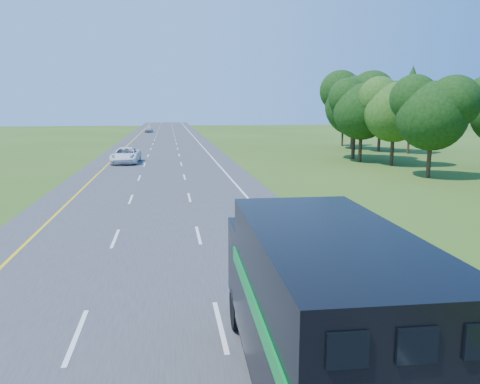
{
  "coord_description": "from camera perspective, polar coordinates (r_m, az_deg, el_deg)",
  "views": [
    {
      "loc": [
        0.6,
        -0.47,
        5.74
      ],
      "look_at": [
        3.87,
        20.9,
        1.8
      ],
      "focal_mm": 35.0,
      "sensor_mm": 36.0,
      "label": 1
    }
  ],
  "objects": [
    {
      "name": "white_suv",
      "position": [
        49.7,
        -13.75,
        4.37
      ],
      "size": [
        2.89,
        5.86,
        1.6
      ],
      "primitive_type": "imported",
      "rotation": [
        0.0,
        0.0,
        -0.04
      ],
      "color": "white",
      "rests_on": "road"
    },
    {
      "name": "horse_truck",
      "position": [
        9.16,
        9.32,
        -13.95
      ],
      "size": [
        2.82,
        8.33,
        3.65
      ],
      "rotation": [
        0.0,
        0.0,
        -0.03
      ],
      "color": "black",
      "rests_on": "road"
    },
    {
      "name": "lane_markings",
      "position": [
        50.8,
        -9.34,
        3.75
      ],
      "size": [
        11.15,
        260.0,
        0.01
      ],
      "color": "yellow",
      "rests_on": "road"
    },
    {
      "name": "road",
      "position": [
        50.8,
        -9.34,
        3.72
      ],
      "size": [
        15.0,
        260.0,
        0.04
      ],
      "primitive_type": "cube",
      "color": "#38383A",
      "rests_on": "ground"
    },
    {
      "name": "far_car",
      "position": [
        109.85,
        -11.07,
        7.54
      ],
      "size": [
        1.9,
        4.34,
        1.46
      ],
      "primitive_type": "imported",
      "rotation": [
        0.0,
        0.0,
        -0.04
      ],
      "color": "#B7B8BE",
      "rests_on": "road"
    }
  ]
}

